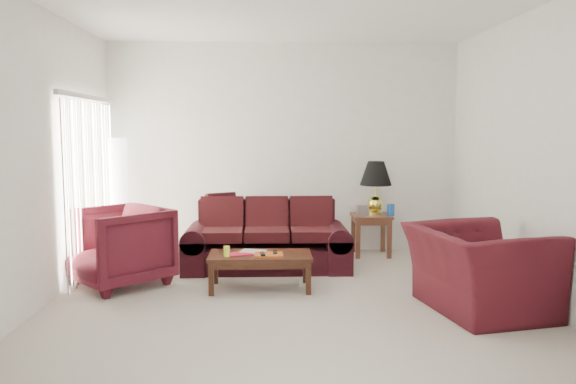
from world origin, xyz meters
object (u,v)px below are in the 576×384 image
(sofa, at_px, (267,236))
(floor_lamp, at_px, (119,198))
(coffee_table, at_px, (260,271))
(armchair_right, at_px, (479,270))
(armchair_left, at_px, (118,246))
(end_table, at_px, (371,235))

(sofa, relative_size, floor_lamp, 1.24)
(sofa, relative_size, coffee_table, 1.84)
(sofa, bearing_deg, armchair_right, -42.53)
(armchair_right, height_order, coffee_table, armchair_right)
(armchair_left, bearing_deg, floor_lamp, 150.52)
(floor_lamp, distance_m, coffee_table, 2.58)
(sofa, bearing_deg, end_table, 24.60)
(armchair_right, relative_size, coffee_table, 1.11)
(floor_lamp, bearing_deg, armchair_left, -76.57)
(coffee_table, bearing_deg, armchair_right, -46.18)
(end_table, bearing_deg, armchair_left, -155.56)
(end_table, relative_size, armchair_right, 0.46)
(sofa, distance_m, floor_lamp, 2.16)
(floor_lamp, distance_m, armchair_left, 1.45)
(floor_lamp, height_order, coffee_table, floor_lamp)
(sofa, height_order, end_table, sofa)
(floor_lamp, relative_size, armchair_right, 1.33)
(floor_lamp, xyz_separation_m, armchair_right, (4.08, -2.41, -0.43))
(end_table, distance_m, floor_lamp, 3.53)
(armchair_left, bearing_deg, coffee_table, 39.69)
(floor_lamp, xyz_separation_m, armchair_left, (0.32, -1.36, -0.39))
(coffee_table, bearing_deg, armchair_left, 147.99)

